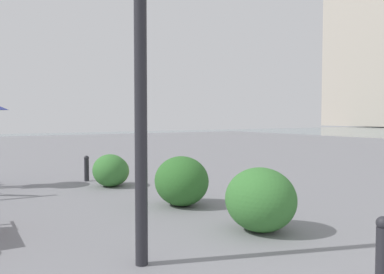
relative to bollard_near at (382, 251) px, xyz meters
The scene contains 7 objects.
building_highrise 78.97m from the bollard_near, 56.37° to the right, with size 13.69×14.96×24.87m.
bollard_near is the anchor object (origin of this frame).
bollard_mid 7.94m from the bollard_near, ahead, with size 0.13×0.13×0.66m.
shrub_low 6.92m from the bollard_near, ahead, with size 0.83×0.75×0.71m.
shrub_round 4.18m from the bollard_near, ahead, with size 1.08×0.98×0.92m.
shrub_wide 2.14m from the bollard_near, ahead, with size 1.09×0.98×0.92m.
shrub_tall 6.84m from the bollard_near, ahead, with size 0.90×0.81×0.77m.
Camera 1 is at (-0.82, 2.37, 1.65)m, focal length 37.90 mm.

